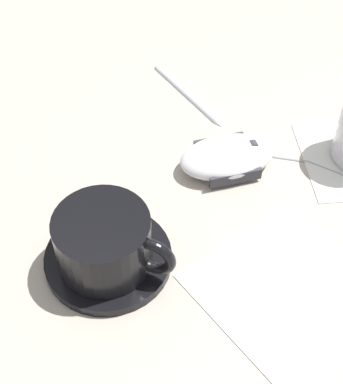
# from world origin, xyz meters

# --- Properties ---
(ground_plane) EXTENTS (3.00, 3.00, 0.00)m
(ground_plane) POSITION_xyz_m (0.00, 0.00, 0.00)
(ground_plane) COLOR #B2A899
(saucer) EXTENTS (0.12, 0.12, 0.01)m
(saucer) POSITION_xyz_m (0.11, 0.13, 0.01)
(saucer) COLOR black
(saucer) RESTS_ON ground
(coffee_cup) EXTENTS (0.12, 0.09, 0.06)m
(coffee_cup) POSITION_xyz_m (0.11, 0.13, 0.04)
(coffee_cup) COLOR black
(coffee_cup) RESTS_ON saucer
(computer_mouse) EXTENTS (0.12, 0.11, 0.03)m
(computer_mouse) POSITION_xyz_m (0.03, -0.04, 0.02)
(computer_mouse) COLOR silver
(computer_mouse) RESTS_ON ground
(napkin_spare) EXTENTS (0.21, 0.21, 0.00)m
(napkin_spare) POSITION_xyz_m (-0.06, 0.10, 0.00)
(napkin_spare) COLOR white
(napkin_spare) RESTS_ON ground
(pen) EXTENTS (0.12, 0.09, 0.01)m
(pen) POSITION_xyz_m (0.11, -0.14, 0.00)
(pen) COLOR silver
(pen) RESTS_ON ground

